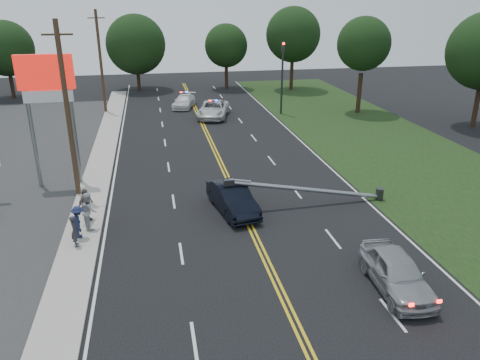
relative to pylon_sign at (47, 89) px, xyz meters
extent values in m
plane|color=black|center=(10.50, -14.00, -6.00)|extent=(120.00, 120.00, 0.00)
cube|color=#AAA49A|center=(2.10, -4.00, -5.94)|extent=(1.80, 70.00, 0.12)
cube|color=black|center=(24.00, -4.00, -5.99)|extent=(12.00, 80.00, 0.01)
cube|color=gold|center=(10.50, -4.00, -5.99)|extent=(0.36, 80.00, 0.00)
cylinder|color=gray|center=(-1.20, 0.00, -2.50)|extent=(0.24, 0.24, 7.00)
cylinder|color=gray|center=(1.20, 0.00, -2.50)|extent=(0.24, 0.24, 7.00)
cube|color=red|center=(0.00, 0.00, 1.00)|extent=(3.20, 0.35, 2.00)
cube|color=white|center=(0.00, 0.00, -0.40)|extent=(2.80, 0.30, 0.70)
cylinder|color=#2D2D30|center=(18.80, 16.00, -2.50)|extent=(0.20, 0.20, 7.00)
cube|color=#2D2D30|center=(18.80, 16.00, 0.60)|extent=(0.28, 0.28, 0.90)
sphere|color=#FF0C07|center=(18.80, 15.84, 0.90)|extent=(0.22, 0.22, 0.22)
cylinder|color=#2D2D30|center=(18.60, -6.00, -5.65)|extent=(0.44, 0.44, 0.70)
cylinder|color=gray|center=(14.17, -6.00, -5.02)|extent=(8.90, 0.24, 1.80)
cube|color=#2D2D30|center=(9.74, -6.00, -4.23)|extent=(0.55, 0.32, 0.30)
cylinder|color=#382619|center=(1.30, -2.00, -1.00)|extent=(0.28, 0.28, 10.00)
cube|color=#382619|center=(1.30, -2.00, 3.20)|extent=(1.60, 0.10, 0.10)
cylinder|color=#382619|center=(1.30, 20.00, -1.00)|extent=(0.28, 0.28, 10.00)
cube|color=#382619|center=(1.30, 20.00, 3.20)|extent=(1.60, 0.10, 0.10)
cylinder|color=black|center=(-9.91, 29.87, -4.36)|extent=(0.44, 0.44, 3.27)
sphere|color=black|center=(-9.91, 29.87, -0.37)|extent=(6.23, 6.23, 6.23)
cylinder|color=black|center=(4.55, 32.34, -4.37)|extent=(0.44, 0.44, 3.25)
sphere|color=black|center=(4.55, 32.34, -0.40)|extent=(7.29, 7.29, 7.29)
cylinder|color=black|center=(15.68, 31.11, -4.43)|extent=(0.44, 0.44, 3.12)
sphere|color=black|center=(15.68, 31.11, -0.62)|extent=(5.38, 5.38, 5.38)
cylinder|color=black|center=(23.73, 28.89, -4.04)|extent=(0.44, 0.44, 3.92)
sphere|color=black|center=(23.73, 28.89, 0.76)|extent=(6.71, 6.71, 6.71)
cylinder|color=black|center=(26.74, 15.20, -4.02)|extent=(0.44, 0.44, 3.95)
sphere|color=black|center=(26.74, 15.20, 0.81)|extent=(5.21, 5.21, 5.21)
cylinder|color=black|center=(34.60, 7.73, -4.05)|extent=(0.44, 0.44, 3.90)
imported|color=black|center=(9.93, -5.93, -5.23)|extent=(2.44, 4.86, 1.53)
imported|color=#9A9CA1|center=(15.10, -14.42, -5.23)|extent=(2.07, 4.58, 1.53)
imported|color=silver|center=(11.88, 15.91, -5.21)|extent=(4.04, 6.18, 1.58)
imported|color=silver|center=(9.41, 20.84, -5.33)|extent=(3.17, 4.91, 1.32)
imported|color=#2B2A33|center=(2.01, -8.54, -5.11)|extent=(0.47, 0.62, 1.53)
imported|color=#A5A6AA|center=(2.47, -6.75, -4.93)|extent=(0.97, 1.10, 1.90)
imported|color=#1C2446|center=(2.09, -7.71, -5.06)|extent=(0.78, 1.14, 1.63)
imported|color=#5A4E48|center=(2.23, -5.93, -4.98)|extent=(0.95, 1.11, 1.78)
camera|label=1|loc=(5.91, -29.02, 5.01)|focal=35.00mm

